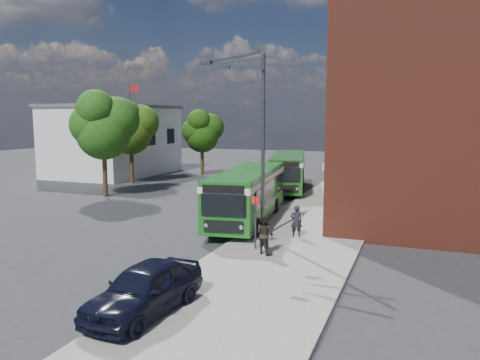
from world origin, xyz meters
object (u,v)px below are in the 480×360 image
at_px(bus_front, 248,191).
at_px(parked_car, 145,288).
at_px(bus_rear, 288,169).
at_px(street_lamp, 256,143).

relative_size(bus_front, parked_car, 2.44).
xyz_separation_m(bus_front, bus_rear, (-1.03, 12.37, -0.00)).
xyz_separation_m(bus_rear, parked_car, (2.63, -25.72, -0.92)).
distance_m(street_lamp, bus_front, 4.79).
height_order(bus_rear, parked_car, bus_rear).
distance_m(street_lamp, parked_car, 10.69).
bearing_deg(bus_rear, parked_car, -84.17).
relative_size(bus_front, bus_rear, 1.00).
bearing_deg(parked_car, bus_front, 101.15).
bearing_deg(bus_front, bus_rear, 94.76).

